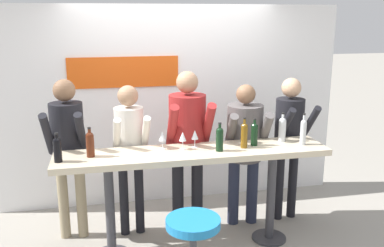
{
  "coord_description": "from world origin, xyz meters",
  "views": [
    {
      "loc": [
        -0.84,
        -3.84,
        2.31
      ],
      "look_at": [
        0.0,
        0.08,
        1.29
      ],
      "focal_mm": 40.0,
      "sensor_mm": 36.0,
      "label": 1
    }
  ],
  "objects": [
    {
      "name": "person_left",
      "position": [
        -0.58,
        0.43,
        1.02
      ],
      "size": [
        0.38,
        0.5,
        1.63
      ],
      "rotation": [
        0.0,
        0.0,
        0.05
      ],
      "color": "black",
      "rests_on": "ground_plane"
    },
    {
      "name": "wine_glass_0",
      "position": [
        0.03,
        0.1,
        1.17
      ],
      "size": [
        0.07,
        0.07,
        0.18
      ],
      "color": "silver",
      "rests_on": "tasting_table"
    },
    {
      "name": "person_far_left",
      "position": [
        -1.2,
        0.48,
        1.06
      ],
      "size": [
        0.43,
        0.54,
        1.7
      ],
      "rotation": [
        0.0,
        0.0,
        -0.08
      ],
      "color": "gray",
      "rests_on": "ground_plane"
    },
    {
      "name": "wine_glass_2",
      "position": [
        -0.29,
        0.11,
        1.17
      ],
      "size": [
        0.07,
        0.07,
        0.18
      ],
      "color": "silver",
      "rests_on": "tasting_table"
    },
    {
      "name": "wine_bottle_2",
      "position": [
        -0.97,
        0.02,
        1.17
      ],
      "size": [
        0.08,
        0.08,
        0.28
      ],
      "color": "#4C1E0F",
      "rests_on": "tasting_table"
    },
    {
      "name": "wine_bottle_0",
      "position": [
        1.12,
        -0.04,
        1.18
      ],
      "size": [
        0.06,
        0.06,
        0.32
      ],
      "color": "#B7BCC1",
      "rests_on": "tasting_table"
    },
    {
      "name": "back_wall",
      "position": [
        -0.01,
        1.29,
        1.22
      ],
      "size": [
        4.25,
        0.12,
        2.44
      ],
      "color": "white",
      "rests_on": "ground_plane"
    },
    {
      "name": "wine_bottle_1",
      "position": [
        -1.25,
        -0.07,
        1.17
      ],
      "size": [
        0.07,
        0.07,
        0.27
      ],
      "color": "black",
      "rests_on": "tasting_table"
    },
    {
      "name": "person_center",
      "position": [
        0.66,
        0.41,
        0.98
      ],
      "size": [
        0.49,
        0.56,
        1.6
      ],
      "rotation": [
        0.0,
        0.0,
        -0.09
      ],
      "color": "#23283D",
      "rests_on": "ground_plane"
    },
    {
      "name": "wine_bottle_5",
      "position": [
        0.63,
        0.04,
        1.17
      ],
      "size": [
        0.07,
        0.07,
        0.28
      ],
      "color": "black",
      "rests_on": "tasting_table"
    },
    {
      "name": "person_center_right",
      "position": [
        1.19,
        0.43,
        1.03
      ],
      "size": [
        0.41,
        0.53,
        1.65
      ],
      "rotation": [
        0.0,
        0.0,
        0.1
      ],
      "color": "black",
      "rests_on": "ground_plane"
    },
    {
      "name": "wine_glass_1",
      "position": [
        -0.1,
        0.06,
        1.17
      ],
      "size": [
        0.07,
        0.07,
        0.18
      ],
      "color": "silver",
      "rests_on": "tasting_table"
    },
    {
      "name": "tasting_table",
      "position": [
        -0.0,
        0.0,
        0.88
      ],
      "size": [
        2.65,
        0.52,
        1.04
      ],
      "color": "beige",
      "rests_on": "ground_plane"
    },
    {
      "name": "wine_bottle_4",
      "position": [
        0.96,
        0.12,
        1.18
      ],
      "size": [
        0.07,
        0.07,
        0.3
      ],
      "color": "#B7BCC1",
      "rests_on": "tasting_table"
    },
    {
      "name": "ground_plane",
      "position": [
        0.0,
        0.0,
        0.0
      ],
      "size": [
        40.0,
        40.0,
        0.0
      ],
      "primitive_type": "plane",
      "color": "gray"
    },
    {
      "name": "person_center_left",
      "position": [
        0.02,
        0.4,
        1.08
      ],
      "size": [
        0.47,
        0.56,
        1.76
      ],
      "rotation": [
        0.0,
        0.0,
        -0.01
      ],
      "color": "black",
      "rests_on": "ground_plane"
    },
    {
      "name": "wine_bottle_6",
      "position": [
        0.24,
        -0.06,
        1.17
      ],
      "size": [
        0.07,
        0.07,
        0.28
      ],
      "color": "black",
      "rests_on": "tasting_table"
    },
    {
      "name": "bar_stool",
      "position": [
        -0.17,
        -0.78,
        0.49
      ],
      "size": [
        0.47,
        0.47,
        0.72
      ],
      "color": "#333338",
      "rests_on": "ground_plane"
    },
    {
      "name": "wine_bottle_3",
      "position": [
        0.5,
        -0.01,
        1.18
      ],
      "size": [
        0.07,
        0.07,
        0.31
      ],
      "color": "brown",
      "rests_on": "tasting_table"
    }
  ]
}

